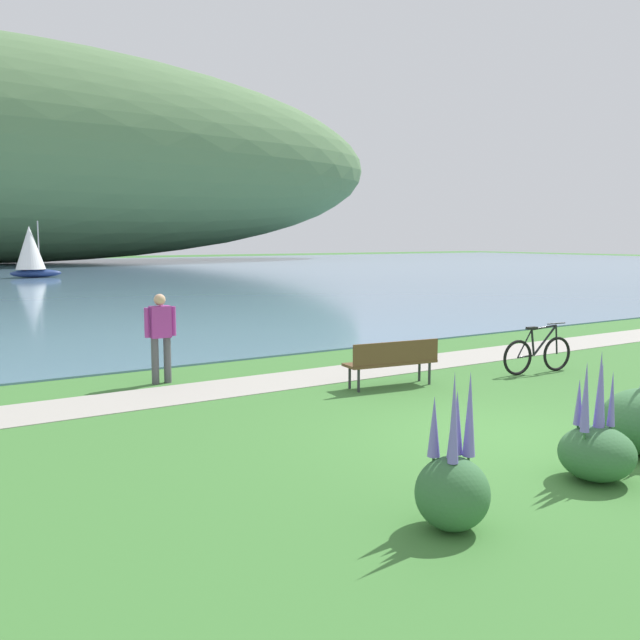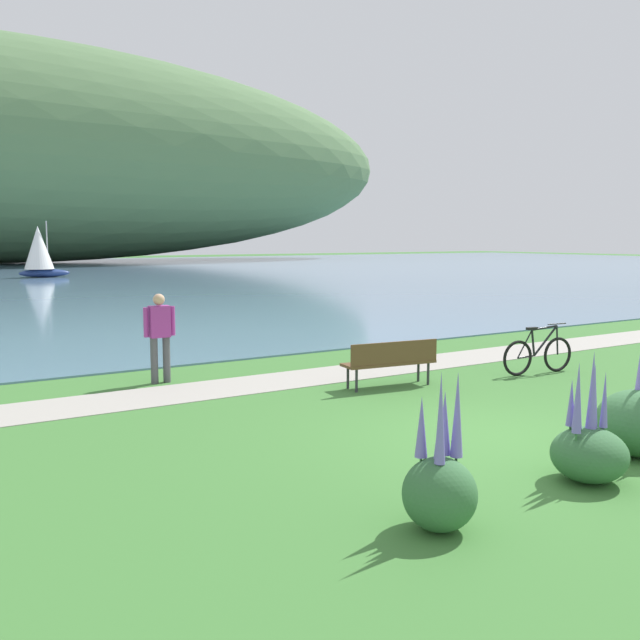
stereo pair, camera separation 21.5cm
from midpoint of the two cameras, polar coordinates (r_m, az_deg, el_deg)
The scene contains 10 objects.
ground_plane at distance 10.04m, azimuth 14.57°, elevation -9.39°, with size 200.00×200.00×0.00m, color #3D7533.
bay_water at distance 54.52m, azimuth -24.63°, elevation 3.27°, with size 180.00×80.00×0.04m, color #5B7F9E.
shoreline_path at distance 13.79m, azimuth -0.54°, elevation -4.74°, with size 60.00×1.50×0.01m, color #A39E93.
park_bench_near_camera at distance 12.88m, azimuth 6.33°, elevation -3.27°, with size 1.84×0.69×0.88m.
bicycle_leaning_near_bench at distance 14.84m, azimuth 17.88°, elevation -2.71°, with size 1.76×0.28×1.01m.
person_at_shoreline at distance 13.48m, azimuth -12.59°, elevation -0.98°, with size 0.61×0.23×1.71m.
echium_bush_closest_to_camera at distance 6.83m, azimuth 10.73°, elevation -13.24°, with size 0.71×0.71×1.55m.
echium_bush_beside_closest at distance 8.59m, azimuth 21.91°, elevation -9.82°, with size 0.86×0.86×1.50m.
echium_bush_mid_cluster at distance 9.81m, azimuth 25.32°, elevation -7.48°, with size 1.05×1.05×1.68m.
sailboat_nearest_to_shore at distance 51.76m, azimuth -21.96°, elevation 5.29°, with size 3.40×2.21×3.88m.
Camera 2 is at (-6.97, -6.64, 2.75)m, focal length 38.95 mm.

